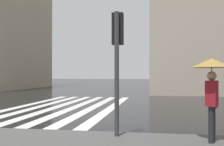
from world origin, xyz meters
TOP-DOWN VIEW (x-y plane):
  - ground_plane at (0.00, 0.00)m, footprint 220.00×220.00m
  - zebra_crossing at (4.00, 1.86)m, footprint 13.00×5.50m
  - traffic_signal_post at (-3.40, -2.00)m, footprint 0.44×0.30m
  - pedestrian_with_floral_umbrella at (-3.80, -4.33)m, footprint 0.98×0.98m

SIDE VIEW (x-z plane):
  - ground_plane at x=0.00m, z-range 0.00..0.00m
  - zebra_crossing at x=4.00m, z-range 0.00..0.01m
  - pedestrian_with_floral_umbrella at x=-3.80m, z-range 0.73..2.72m
  - traffic_signal_post at x=-3.40m, z-range 0.87..4.13m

